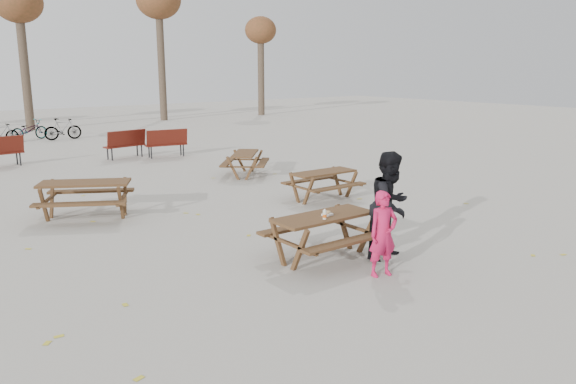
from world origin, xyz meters
TOP-DOWN VIEW (x-y plane):
  - ground at (0.00, 0.00)m, footprint 80.00×80.00m
  - main_picnic_table at (0.00, 0.00)m, footprint 1.80×1.45m
  - food_tray at (0.03, -0.06)m, footprint 0.18×0.11m
  - bread_roll at (0.03, -0.06)m, footprint 0.14×0.06m
  - soda_bottle at (-0.16, -0.21)m, footprint 0.07×0.07m
  - child at (0.22, -1.17)m, footprint 0.56×0.43m
  - adult at (0.94, -0.65)m, footprint 1.03×0.87m
  - picnic_table_east at (2.89, 3.34)m, footprint 1.67×1.36m
  - picnic_table_north at (-2.38, 5.14)m, footprint 2.39×2.25m
  - picnic_table_far at (3.08, 7.19)m, footprint 2.06×2.09m
  - park_bench_row at (-1.43, 12.55)m, footprint 11.69×2.01m
  - tree_row at (0.90, 25.15)m, footprint 32.17×3.52m
  - fallen_leaves at (0.50, 2.50)m, footprint 11.00×11.00m

SIDE VIEW (x-z plane):
  - ground at x=0.00m, z-range 0.00..0.00m
  - fallen_leaves at x=0.50m, z-range 0.00..0.01m
  - picnic_table_far at x=3.08m, z-range 0.00..0.70m
  - picnic_table_east at x=2.89m, z-range 0.00..0.71m
  - picnic_table_north at x=-2.38m, z-range 0.00..0.81m
  - park_bench_row at x=-1.43m, z-range 0.00..1.03m
  - main_picnic_table at x=0.00m, z-range 0.20..0.97m
  - child at x=0.22m, z-range 0.00..1.37m
  - food_tray at x=0.03m, z-range 0.78..0.81m
  - bread_roll at x=0.03m, z-range 0.81..0.86m
  - soda_bottle at x=-0.16m, z-range 0.76..0.93m
  - adult at x=0.94m, z-range 0.00..1.86m
  - tree_row at x=0.90m, z-range 2.06..10.32m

